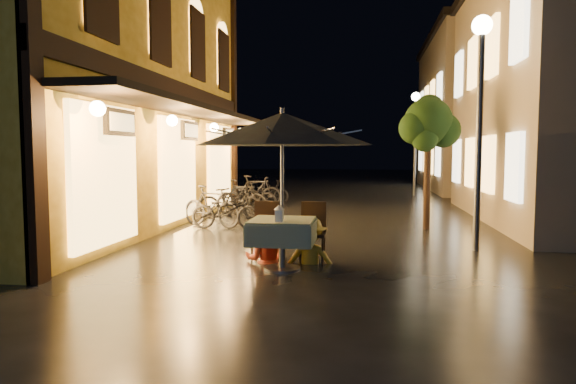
% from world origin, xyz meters
% --- Properties ---
extents(ground, '(90.00, 90.00, 0.00)m').
position_xyz_m(ground, '(0.00, 0.00, 0.00)').
color(ground, black).
rests_on(ground, ground).
extents(west_building, '(5.90, 11.40, 7.40)m').
position_xyz_m(west_building, '(-5.72, 4.00, 3.71)').
color(west_building, gold).
rests_on(west_building, ground).
extents(east_building_far, '(7.30, 10.30, 7.30)m').
position_xyz_m(east_building_far, '(7.49, 18.00, 3.66)').
color(east_building_far, gray).
rests_on(east_building_far, ground).
extents(street_tree, '(1.43, 1.20, 3.15)m').
position_xyz_m(street_tree, '(2.41, 4.51, 2.42)').
color(street_tree, black).
rests_on(street_tree, ground).
extents(streetlamp_near, '(0.36, 0.36, 4.23)m').
position_xyz_m(streetlamp_near, '(3.00, 2.00, 2.92)').
color(streetlamp_near, '#59595E').
rests_on(streetlamp_near, ground).
extents(streetlamp_far, '(0.36, 0.36, 4.23)m').
position_xyz_m(streetlamp_far, '(3.00, 14.00, 2.92)').
color(streetlamp_far, '#59595E').
rests_on(streetlamp_far, ground).
extents(cafe_table, '(0.99, 0.99, 0.78)m').
position_xyz_m(cafe_table, '(-0.27, -0.07, 0.59)').
color(cafe_table, '#59595E').
rests_on(cafe_table, ground).
extents(patio_umbrella, '(2.72, 2.72, 2.46)m').
position_xyz_m(patio_umbrella, '(-0.27, -0.07, 2.15)').
color(patio_umbrella, '#59595E').
rests_on(patio_umbrella, ground).
extents(cafe_chair_left, '(0.42, 0.42, 0.97)m').
position_xyz_m(cafe_chair_left, '(-0.67, 0.67, 0.54)').
color(cafe_chair_left, black).
rests_on(cafe_chair_left, ground).
extents(cafe_chair_right, '(0.42, 0.42, 0.97)m').
position_xyz_m(cafe_chair_right, '(0.13, 0.67, 0.54)').
color(cafe_chair_right, black).
rests_on(cafe_chair_right, ground).
extents(table_lantern, '(0.16, 0.16, 0.25)m').
position_xyz_m(table_lantern, '(-0.27, -0.36, 0.92)').
color(table_lantern, white).
rests_on(table_lantern, cafe_table).
extents(person_orange, '(0.73, 0.58, 1.49)m').
position_xyz_m(person_orange, '(-0.63, 0.50, 0.74)').
color(person_orange, '#CB4629').
rests_on(person_orange, ground).
extents(person_yellow, '(0.97, 0.59, 1.45)m').
position_xyz_m(person_yellow, '(0.10, 0.49, 0.72)').
color(person_yellow, gold).
rests_on(person_yellow, ground).
extents(bicycle_0, '(1.69, 0.66, 0.88)m').
position_xyz_m(bicycle_0, '(-2.22, 3.80, 0.44)').
color(bicycle_0, black).
rests_on(bicycle_0, ground).
extents(bicycle_1, '(1.72, 1.05, 1.00)m').
position_xyz_m(bicycle_1, '(-2.66, 4.07, 0.50)').
color(bicycle_1, '#222128').
rests_on(bicycle_1, ground).
extents(bicycle_2, '(1.80, 0.73, 0.93)m').
position_xyz_m(bicycle_2, '(-2.67, 5.85, 0.46)').
color(bicycle_2, black).
rests_on(bicycle_2, ground).
extents(bicycle_3, '(1.77, 1.03, 1.02)m').
position_xyz_m(bicycle_3, '(-2.44, 6.25, 0.51)').
color(bicycle_3, black).
rests_on(bicycle_3, ground).
extents(bicycle_4, '(1.69, 0.59, 0.89)m').
position_xyz_m(bicycle_4, '(-2.53, 7.64, 0.44)').
color(bicycle_4, black).
rests_on(bicycle_4, ground).
extents(bicycle_5, '(1.76, 0.67, 1.03)m').
position_xyz_m(bicycle_5, '(-2.57, 8.68, 0.52)').
color(bicycle_5, black).
rests_on(bicycle_5, ground).
extents(bicycle_6, '(1.66, 1.02, 0.82)m').
position_xyz_m(bicycle_6, '(-2.39, 9.58, 0.41)').
color(bicycle_6, black).
rests_on(bicycle_6, ground).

